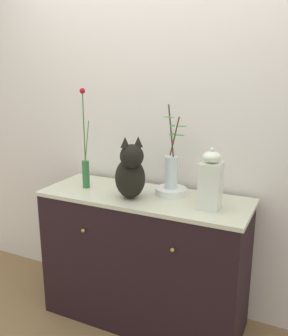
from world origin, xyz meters
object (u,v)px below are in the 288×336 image
at_px(cat_sitting, 130,172).
at_px(bowl_porcelain, 171,191).
at_px(sideboard, 144,259).
at_px(jar_lidded_porcelain, 211,181).
at_px(vase_glass_clear, 171,169).
at_px(vase_slim_green, 85,164).

bearing_deg(cat_sitting, bowl_porcelain, 39.79).
bearing_deg(bowl_porcelain, cat_sitting, -140.21).
relative_size(sideboard, jar_lidded_porcelain, 3.75).
distance_m(cat_sitting, bowl_porcelain, 0.30).
xyz_separation_m(cat_sitting, vase_glass_clear, (0.20, 0.17, 0.00)).
xyz_separation_m(sideboard, bowl_porcelain, (0.15, 0.09, 0.47)).
distance_m(sideboard, cat_sitting, 0.62).
height_order(vase_slim_green, bowl_porcelain, vase_slim_green).
relative_size(sideboard, vase_slim_green, 2.04).
xyz_separation_m(vase_slim_green, jar_lidded_porcelain, (0.86, -0.03, -0.00)).
xyz_separation_m(bowl_porcelain, vase_glass_clear, (0.00, -0.00, 0.15)).
height_order(sideboard, vase_slim_green, vase_slim_green).
xyz_separation_m(vase_slim_green, bowl_porcelain, (0.57, 0.11, -0.14)).
bearing_deg(vase_glass_clear, cat_sitting, -140.44).
height_order(cat_sitting, bowl_porcelain, cat_sitting).
relative_size(cat_sitting, bowl_porcelain, 1.99).
xyz_separation_m(vase_glass_clear, jar_lidded_porcelain, (0.29, -0.13, -0.01)).
bearing_deg(sideboard, vase_slim_green, -177.12).
bearing_deg(vase_slim_green, sideboard, 2.88).
bearing_deg(vase_glass_clear, sideboard, -150.42).
bearing_deg(jar_lidded_porcelain, sideboard, 173.93).
relative_size(bowl_porcelain, jar_lidded_porcelain, 0.55).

